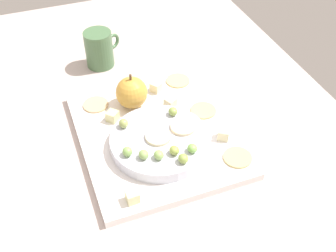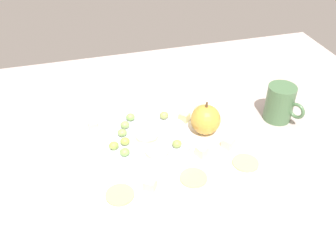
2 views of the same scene
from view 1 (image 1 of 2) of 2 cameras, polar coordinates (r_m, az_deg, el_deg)
The scene contains 25 objects.
table at distance 85.53cm, azimuth -4.09°, elevation -2.81°, with size 124.05×89.24×4.82cm, color #BDACA8.
platter at distance 83.35cm, azimuth -1.74°, elevation -1.06°, with size 34.90×29.30×1.67cm, color white.
serving_dish at distance 78.95cm, azimuth -1.12°, elevation -2.14°, with size 18.80×18.80×2.30cm, color silver.
apple_whole at distance 86.86cm, azimuth -4.98°, elevation 4.57°, with size 6.67×6.67×6.67cm, color gold.
apple_stem at distance 84.48cm, azimuth -5.14°, elevation 6.66°, with size 0.50×0.50×1.20cm, color brown.
cheese_cube_0 at distance 91.82cm, azimuth -1.64°, elevation 5.35°, with size 2.11×2.11×2.11cm, color beige.
cheese_cube_1 at distance 81.23cm, azimuth 7.57°, elevation -1.11°, with size 2.11×2.11×2.11cm, color beige.
cheese_cube_2 at distance 87.55cm, azimuth 0.34°, elevation 3.19°, with size 2.11×2.11×2.11cm, color beige.
cheese_cube_3 at distance 70.81cm, azimuth -4.88°, elevation -9.55°, with size 2.11×2.11×2.11cm, color beige.
cheese_cube_4 at distance 85.09cm, azimuth -7.57°, elevation 1.34°, with size 2.11×2.11×2.11cm, color beige.
cracker_0 at distance 87.28cm, azimuth 4.83°, elevation 2.12°, with size 5.33×5.33×0.40cm, color #E5BE7D.
cracker_1 at distance 78.48cm, azimuth 9.46°, elevation -4.25°, with size 5.33×5.33×0.40cm, color #D4BC7C.
cracker_2 at distance 89.74cm, azimuth -9.82°, elevation 2.90°, with size 5.33×5.33×0.40cm, color #D6B382.
cracker_3 at distance 95.03cm, azimuth 1.36°, elevation 6.20°, with size 5.33×5.33×0.40cm, color #E2C482.
grape_0 at distance 74.62cm, azimuth 0.87°, elevation -3.35°, with size 1.96×1.76×1.63cm, color #9DB34F.
grape_1 at distance 74.73cm, azimuth -5.57°, elevation -3.49°, with size 1.96×1.76×1.69cm, color #8ABA5F.
grape_2 at distance 73.89cm, azimuth -1.27°, elevation -3.97°, with size 1.96×1.76×1.60cm, color #91B962.
grape_3 at distance 79.99cm, azimuth -6.06°, elevation 0.32°, with size 1.96×1.76×1.75cm, color #9CAB5C.
grape_4 at distance 74.04cm, azimuth -3.36°, elevation -3.92°, with size 1.96×1.76×1.62cm, color #8EB260.
grape_5 at distance 73.28cm, azimuth 2.10°, elevation -4.46°, with size 1.96×1.76×1.68cm, color #94B050.
grape_6 at distance 75.14cm, azimuth 3.33°, elevation -3.05°, with size 1.96×1.76×1.58cm, color #87C35B.
grape_7 at distance 82.60cm, azimuth 0.57°, elevation 2.17°, with size 1.96×1.76×1.61cm, color #90AC53.
apple_slice_0 at distance 77.85cm, azimuth -1.34°, elevation -1.44°, with size 4.88×4.88×0.60cm, color beige.
apple_slice_1 at distance 79.82cm, azimuth 2.07°, elevation -0.10°, with size 4.88×4.88×0.60cm, color beige.
cup at distance 102.43cm, azimuth -9.33°, elevation 10.35°, with size 6.73×9.22×8.85cm.
Camera 1 is at (-57.84, 15.15, 63.57)cm, focal length 44.71 mm.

